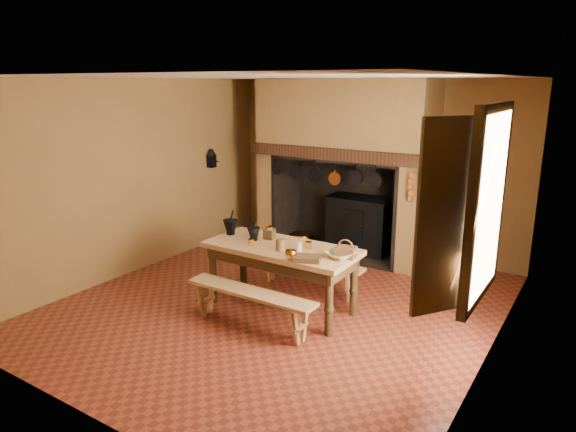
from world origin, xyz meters
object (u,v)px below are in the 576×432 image
object	(u,v)px
coffee_grinder	(269,233)
wicker_basket	(345,251)
bench_front	(250,300)
iron_range	(360,224)
work_table	(281,256)
mixing_bowl	(340,255)

from	to	relation	value
coffee_grinder	wicker_basket	size ratio (longest dim) A/B	0.79
bench_front	wicker_basket	size ratio (longest dim) A/B	6.62
bench_front	coffee_grinder	bearing A→B (deg)	109.87
iron_range	work_table	world-z (taller)	iron_range
iron_range	work_table	distance (m)	2.53
work_table	mixing_bowl	xyz separation A→B (m)	(0.80, -0.01, 0.17)
bench_front	coffee_grinder	world-z (taller)	coffee_grinder
iron_range	work_table	xyz separation A→B (m)	(0.12, -2.52, 0.20)
iron_range	coffee_grinder	bearing A→B (deg)	-94.32
iron_range	mixing_bowl	xyz separation A→B (m)	(0.92, -2.53, 0.37)
bench_front	wicker_basket	xyz separation A→B (m)	(0.84, 0.69, 0.54)
coffee_grinder	iron_range	bearing A→B (deg)	75.17
iron_range	wicker_basket	world-z (taller)	iron_range
iron_range	coffee_grinder	world-z (taller)	iron_range
iron_range	work_table	size ratio (longest dim) A/B	0.85
iron_range	work_table	bearing A→B (deg)	-87.36
bench_front	mixing_bowl	distance (m)	1.14
coffee_grinder	work_table	bearing A→B (deg)	-40.54
bench_front	iron_range	bearing A→B (deg)	92.10
iron_range	coffee_grinder	distance (m)	2.39
work_table	wicker_basket	size ratio (longest dim) A/B	7.60
coffee_grinder	wicker_basket	bearing A→B (deg)	-16.92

